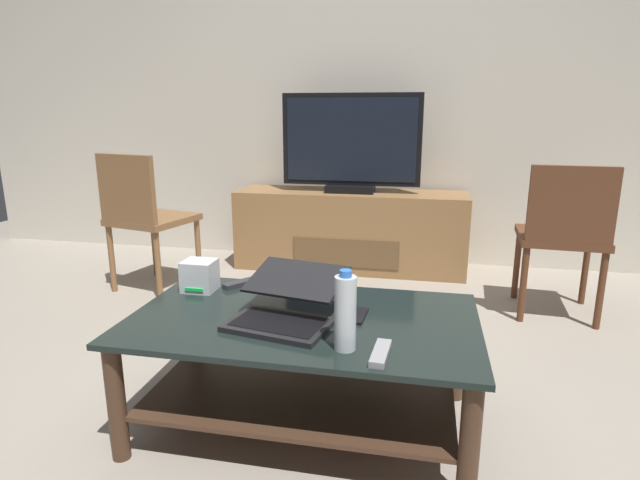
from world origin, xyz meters
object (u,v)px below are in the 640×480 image
object	(u,v)px
router_box	(200,276)
water_bottle_near	(345,312)
television	(351,145)
cell_phone	(355,316)
media_cabinet	(350,230)
tv_remote	(381,353)
laptop	(286,305)
dining_chair	(564,232)
side_chair	(144,214)
soundbar_remote	(241,283)
coffee_table	(303,351)

from	to	relation	value
router_box	water_bottle_near	distance (m)	0.76
television	cell_phone	size ratio (longest dim) A/B	6.91
media_cabinet	tv_remote	distance (m)	2.26
laptop	dining_chair	bearing A→B (deg)	48.11
side_chair	soundbar_remote	size ratio (longest dim) A/B	5.48
side_chair	tv_remote	xyz separation A→B (m)	(1.60, -1.47, -0.07)
dining_chair	tv_remote	distance (m)	1.74
media_cabinet	side_chair	xyz separation A→B (m)	(-1.19, -0.75, 0.22)
media_cabinet	side_chair	world-z (taller)	side_chair
cell_phone	router_box	bearing A→B (deg)	170.97
coffee_table	side_chair	world-z (taller)	side_chair
media_cabinet	water_bottle_near	bearing A→B (deg)	-82.13
media_cabinet	router_box	distance (m)	1.84
media_cabinet	water_bottle_near	xyz separation A→B (m)	(0.30, -2.19, 0.26)
media_cabinet	cell_phone	xyz separation A→B (m)	(0.30, -1.94, 0.15)
side_chair	cell_phone	distance (m)	1.91
cell_phone	tv_remote	world-z (taller)	tv_remote
soundbar_remote	media_cabinet	bearing A→B (deg)	120.88
router_box	soundbar_remote	size ratio (longest dim) A/B	0.78
coffee_table	television	world-z (taller)	television
laptop	water_bottle_near	xyz separation A→B (m)	(0.23, -0.17, 0.06)
television	router_box	xyz separation A→B (m)	(-0.34, -1.77, -0.40)
side_chair	router_box	xyz separation A→B (m)	(0.85, -1.04, -0.01)
dining_chair	tv_remote	world-z (taller)	dining_chair
coffee_table	television	size ratio (longest dim) A/B	1.24
cell_phone	coffee_table	bearing A→B (deg)	-165.11
cell_phone	dining_chair	bearing A→B (deg)	56.14
coffee_table	side_chair	distance (m)	1.81
dining_chair	laptop	size ratio (longest dim) A/B	2.05
coffee_table	router_box	world-z (taller)	router_box
television	dining_chair	bearing A→B (deg)	-28.32
laptop	cell_phone	world-z (taller)	laptop
coffee_table	television	xyz separation A→B (m)	(-0.12, 1.95, 0.60)
media_cabinet	water_bottle_near	world-z (taller)	water_bottle_near
television	water_bottle_near	world-z (taller)	television
side_chair	television	bearing A→B (deg)	31.52
dining_chair	router_box	xyz separation A→B (m)	(-1.60, -1.09, -0.00)
media_cabinet	coffee_table	bearing A→B (deg)	-86.46
television	soundbar_remote	world-z (taller)	television
cell_phone	soundbar_remote	xyz separation A→B (m)	(-0.50, 0.23, 0.01)
laptop	soundbar_remote	bearing A→B (deg)	131.20
dining_chair	water_bottle_near	distance (m)	1.77
media_cabinet	laptop	world-z (taller)	laptop
television	side_chair	xyz separation A→B (m)	(-1.19, -0.73, -0.39)
router_box	tv_remote	size ratio (longest dim) A/B	0.78
television	cell_phone	distance (m)	2.00
water_bottle_near	tv_remote	xyz separation A→B (m)	(0.11, -0.03, -0.11)
router_box	water_bottle_near	bearing A→B (deg)	-31.66
laptop	media_cabinet	bearing A→B (deg)	92.12
soundbar_remote	cell_phone	bearing A→B (deg)	12.61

